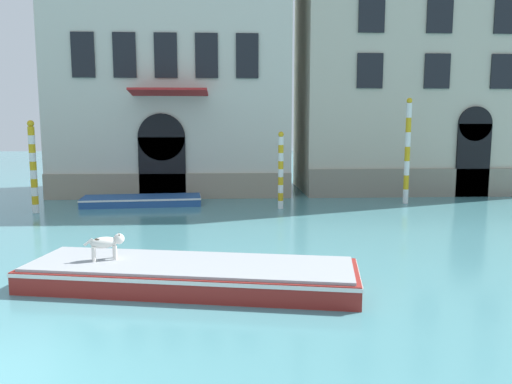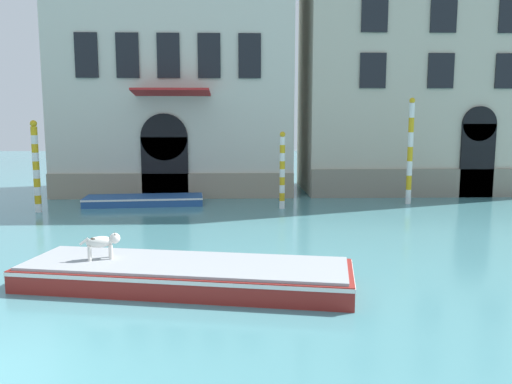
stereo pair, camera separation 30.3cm
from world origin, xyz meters
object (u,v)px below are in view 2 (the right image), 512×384
at_px(dog_on_deck, 103,242).
at_px(mooring_pole_3, 282,170).
at_px(mooring_pole_0, 36,166).
at_px(boat_moored_near_palazzo, 144,200).
at_px(mooring_pole_1, 410,151).
at_px(boat_foreground, 186,273).

height_order(dog_on_deck, mooring_pole_3, mooring_pole_3).
distance_m(mooring_pole_0, mooring_pole_3, 10.00).
distance_m(dog_on_deck, mooring_pole_0, 10.58).
bearing_deg(mooring_pole_0, dog_on_deck, -61.01).
relative_size(boat_moored_near_palazzo, mooring_pole_1, 1.12).
bearing_deg(mooring_pole_1, mooring_pole_0, -174.08).
height_order(dog_on_deck, boat_moored_near_palazzo, dog_on_deck).
bearing_deg(dog_on_deck, boat_moored_near_palazzo, 76.86).
bearing_deg(dog_on_deck, mooring_pole_0, 99.85).
height_order(boat_moored_near_palazzo, mooring_pole_0, mooring_pole_0).
height_order(boat_moored_near_palazzo, mooring_pole_1, mooring_pole_1).
distance_m(boat_moored_near_palazzo, mooring_pole_0, 4.64).
distance_m(dog_on_deck, mooring_pole_1, 15.28).
bearing_deg(mooring_pole_3, boat_foreground, -106.52).
relative_size(mooring_pole_0, mooring_pole_3, 1.14).
bearing_deg(boat_foreground, mooring_pole_3, 83.94).
relative_size(mooring_pole_1, mooring_pole_3, 1.45).
height_order(dog_on_deck, mooring_pole_0, mooring_pole_0).
bearing_deg(mooring_pole_0, mooring_pole_3, 2.99).
xyz_separation_m(boat_moored_near_palazzo, mooring_pole_1, (11.82, -0.12, 2.16)).
height_order(mooring_pole_0, mooring_pole_1, mooring_pole_1).
xyz_separation_m(boat_foreground, mooring_pole_3, (2.99, 10.09, 1.35)).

